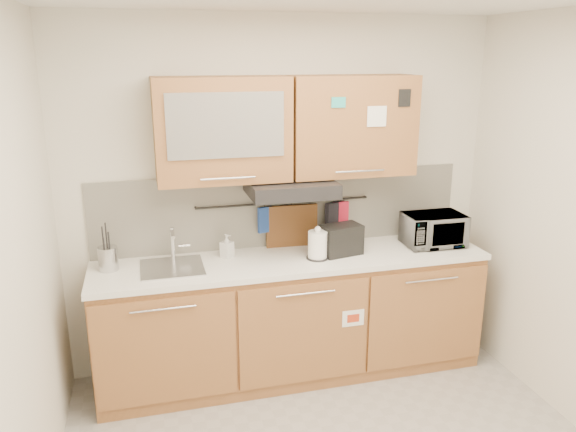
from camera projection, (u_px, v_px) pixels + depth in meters
wall_back at (282, 196)px, 4.19m from camera, size 3.20×0.00×3.20m
wall_left at (7, 301)px, 2.41m from camera, size 0.00×3.00×3.00m
base_cabinet at (293, 323)px, 4.16m from camera, size 2.80×0.64×0.88m
countertop at (293, 260)px, 4.02m from camera, size 2.82×0.62×0.04m
backsplash at (283, 209)px, 4.21m from camera, size 2.80×0.02×0.56m
upper_cabinets at (288, 128)px, 3.88m from camera, size 1.82×0.37×0.70m
range_hood at (291, 188)px, 3.93m from camera, size 0.60×0.46×0.10m
sink at (172, 267)px, 3.82m from camera, size 0.42×0.40×0.26m
utensil_rail at (284, 203)px, 4.16m from camera, size 1.30×0.02×0.02m
utensil_crock at (108, 258)px, 3.76m from camera, size 0.13×0.13×0.33m
kettle at (318, 246)px, 3.97m from camera, size 0.18×0.16×0.24m
toaster at (341, 239)px, 4.05m from camera, size 0.32×0.23×0.22m
microwave at (433, 230)px, 4.24m from camera, size 0.44×0.31×0.24m
soap_bottle at (227, 246)px, 4.00m from camera, size 0.11×0.11×0.17m
cutting_board at (292, 236)px, 4.23m from camera, size 0.39×0.04×0.48m
oven_mitt at (265, 220)px, 4.14m from camera, size 0.12×0.06×0.19m
dark_pouch at (334, 218)px, 4.28m from camera, size 0.16×0.10×0.24m
pot_holder at (340, 212)px, 4.28m from camera, size 0.13×0.02×0.16m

